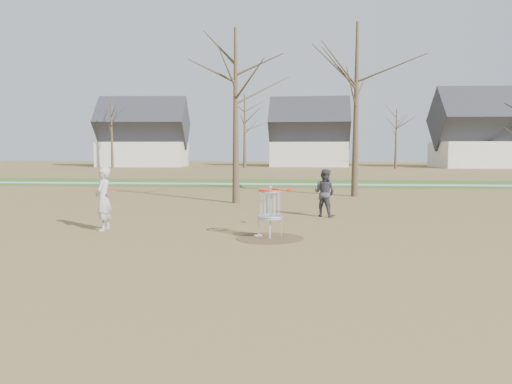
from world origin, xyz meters
TOP-DOWN VIEW (x-y plane):
  - ground at (0.00, 0.00)m, footprint 160.00×160.00m
  - green_band at (0.00, 21.00)m, footprint 160.00×8.00m
  - footpath at (0.00, 20.00)m, footprint 160.00×1.50m
  - dirt_circle at (0.00, 0.00)m, footprint 1.80×1.80m
  - player_standing at (-4.87, 0.84)m, footprint 0.47×0.69m
  - player_throwing at (1.65, 4.46)m, footprint 1.01×0.94m
  - disc_grounded at (-0.34, 0.32)m, footprint 0.22×0.22m
  - discs_in_play at (-1.91, 1.21)m, footprint 5.24×1.18m
  - disc_golf_basket at (0.00, 0.00)m, footprint 0.64×0.64m
  - bare_trees at (1.78, 35.79)m, footprint 52.62×44.98m
  - houses_row at (4.32, 52.56)m, footprint 56.51×10.01m

SIDE VIEW (x-z plane):
  - ground at x=0.00m, z-range 0.00..0.00m
  - green_band at x=0.00m, z-range 0.00..0.01m
  - dirt_circle at x=0.00m, z-range 0.00..0.01m
  - footpath at x=0.00m, z-range 0.01..0.02m
  - disc_grounded at x=-0.34m, z-range 0.01..0.03m
  - player_throwing at x=1.65m, z-range 0.00..1.66m
  - disc_golf_basket at x=0.00m, z-range 0.24..1.59m
  - player_standing at x=-4.87m, z-range 0.00..1.85m
  - discs_in_play at x=-1.91m, z-range 1.12..1.22m
  - houses_row at x=4.32m, z-range -0.11..7.15m
  - bare_trees at x=1.78m, z-range 0.85..9.85m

